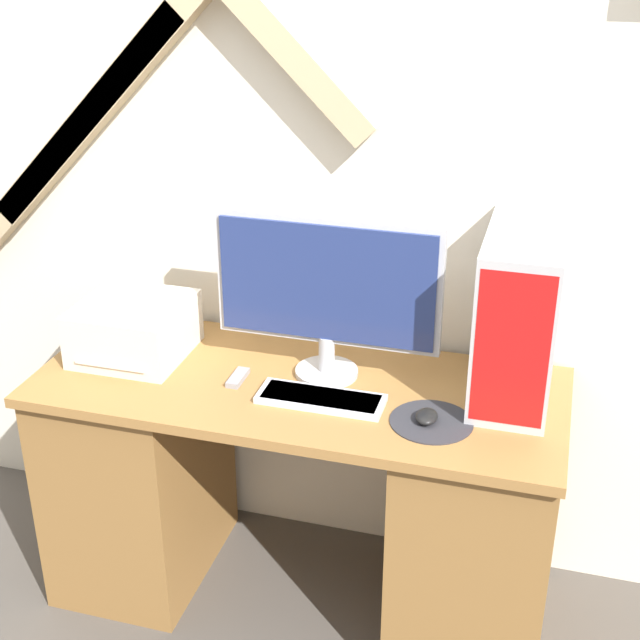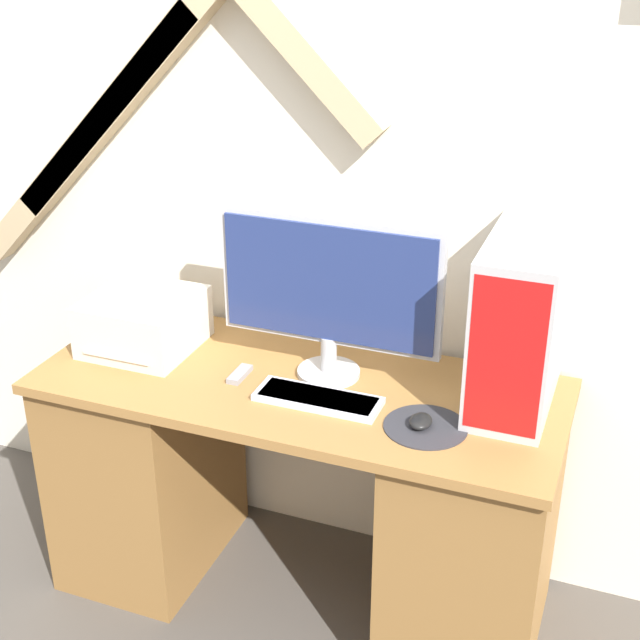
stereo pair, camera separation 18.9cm
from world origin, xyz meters
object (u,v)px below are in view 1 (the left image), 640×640
monitor (327,288)px  printer (134,329)px  computer_tower (519,316)px  keyboard (321,399)px  mouse (427,416)px  remote_control (238,378)px

monitor → printer: monitor is taller
computer_tower → keyboard: bearing=-157.6°
monitor → mouse: monitor is taller
monitor → keyboard: bearing=-80.3°
computer_tower → monitor: bearing=-174.9°
keyboard → remote_control: (-0.26, 0.05, -0.00)m
keyboard → remote_control: size_ratio=3.35×
mouse → monitor: bearing=150.5°
remote_control → computer_tower: bearing=11.4°
monitor → printer: (-0.58, -0.03, -0.19)m
remote_control → keyboard: bearing=-11.0°
monitor → keyboard: monitor is taller
monitor → keyboard: size_ratio=1.84×
monitor → computer_tower: 0.52m
keyboard → remote_control: keyboard is taller
mouse → computer_tower: bearing=49.0°
monitor → remote_control: (-0.23, -0.10, -0.26)m
printer → remote_control: size_ratio=3.08×
keyboard → computer_tower: (0.49, 0.20, 0.22)m
mouse → printer: size_ratio=0.25×
keyboard → printer: printer is taller
keyboard → mouse: bearing=-4.9°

